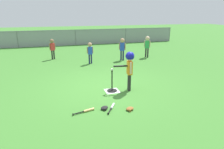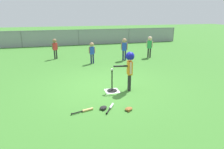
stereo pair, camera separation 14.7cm
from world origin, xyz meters
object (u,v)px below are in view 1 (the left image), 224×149
glove_near_bats (130,109)px  fielder_deep_center (147,44)px  glove_by_plate (104,108)px  batting_tee (112,88)px  batter_child (130,63)px  baseball_on_tee (112,69)px  fielder_near_left (90,50)px  fielder_deep_right (122,46)px  fielder_deep_left (52,46)px  spare_bat_silver (112,107)px  spare_bat_wood (87,111)px

glove_near_bats → fielder_deep_center: bearing=60.6°
glove_by_plate → glove_near_bats: size_ratio=1.01×
batting_tee → batter_child: 0.95m
baseball_on_tee → glove_by_plate: size_ratio=0.27×
baseball_on_tee → fielder_near_left: bearing=90.5°
fielder_deep_right → glove_near_bats: bearing=-106.8°
fielder_deep_right → glove_near_bats: 5.50m
baseball_on_tee → glove_near_bats: size_ratio=0.28×
batting_tee → fielder_near_left: bearing=90.5°
glove_by_plate → baseball_on_tee: bearing=64.8°
fielder_deep_left → spare_bat_silver: bearing=-77.1°
glove_near_bats → fielder_deep_left: bearing=105.9°
batting_tee → fielder_deep_center: 5.28m
spare_bat_wood → spare_bat_silver: bearing=1.1°
fielder_deep_center → glove_near_bats: size_ratio=4.31×
spare_bat_silver → glove_by_plate: size_ratio=1.89×
spare_bat_wood → baseball_on_tee: bearing=48.9°
batter_child → glove_near_bats: 1.61m
batting_tee → fielder_deep_left: size_ratio=0.63×
fielder_deep_left → batting_tee: bearing=-71.0°
fielder_deep_left → fielder_deep_center: bearing=-11.1°
batting_tee → fielder_deep_right: (1.66, 3.87, 0.62)m
fielder_deep_right → glove_by_plate: 5.50m
fielder_deep_center → spare_bat_wood: size_ratio=2.04×
batter_child → glove_near_bats: batter_child is taller
fielder_deep_left → glove_by_plate: fielder_deep_left is taller
batting_tee → glove_by_plate: bearing=-115.2°
fielder_deep_right → spare_bat_wood: fielder_deep_right is taller
spare_bat_silver → glove_by_plate: glove_by_plate is taller
baseball_on_tee → fielder_deep_left: size_ratio=0.07×
fielder_deep_left → fielder_deep_center: size_ratio=0.92×
fielder_near_left → glove_near_bats: 5.05m
fielder_deep_right → baseball_on_tee: bearing=-113.3°
batter_child → fielder_deep_center: batter_child is taller
fielder_deep_right → glove_by_plate: size_ratio=4.18×
batter_child → fielder_deep_right: bearing=74.1°
fielder_deep_left → spare_bat_wood: 6.34m
fielder_deep_center → fielder_near_left: bearing=-171.1°
baseball_on_tee → spare_bat_wood: baseball_on_tee is taller
fielder_near_left → glove_near_bats: bearing=-88.6°
fielder_deep_center → spare_bat_silver: 6.38m
fielder_deep_left → fielder_deep_center: (4.95, -0.97, 0.06)m
baseball_on_tee → glove_by_plate: baseball_on_tee is taller
batter_child → fielder_deep_center: size_ratio=1.08×
fielder_near_left → fielder_deep_right: 1.71m
fielder_deep_right → spare_bat_silver: size_ratio=2.21×
batting_tee → batter_child: size_ratio=0.54×
batter_child → fielder_deep_left: bearing=113.9°
fielder_deep_center → spare_bat_silver: bearing=-123.7°
glove_by_plate → fielder_deep_right: bearing=66.3°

